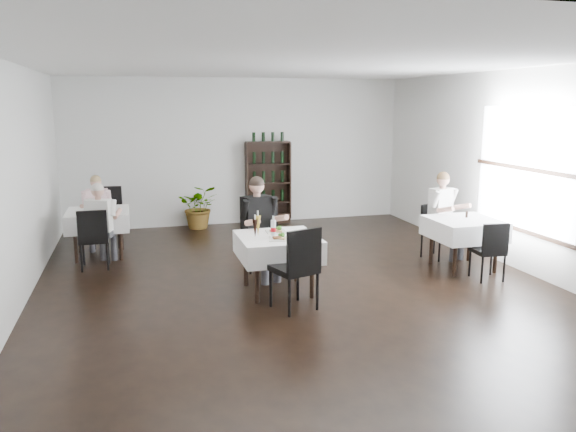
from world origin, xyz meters
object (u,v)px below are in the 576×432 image
object	(u,v)px
wine_shelf	(268,183)
main_table	(278,247)
potted_tree	(199,207)
diner_main	(260,220)

from	to	relation	value
wine_shelf	main_table	xyz separation A→B (m)	(-0.90, -4.31, -0.23)
potted_tree	diner_main	bearing A→B (deg)	-82.69
main_table	wine_shelf	bearing A→B (deg)	78.22
potted_tree	diner_main	distance (m)	3.61
potted_tree	wine_shelf	bearing A→B (deg)	4.49
potted_tree	main_table	bearing A→B (deg)	-82.47
wine_shelf	potted_tree	distance (m)	1.51
diner_main	wine_shelf	bearing A→B (deg)	74.79
wine_shelf	diner_main	size ratio (longest dim) A/B	1.18
main_table	potted_tree	bearing A→B (deg)	97.53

